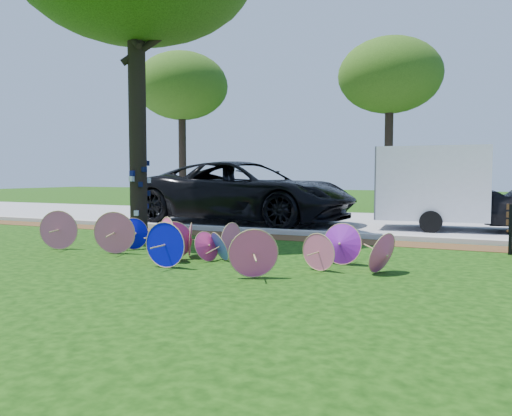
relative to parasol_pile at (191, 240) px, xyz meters
The scene contains 8 objects.
ground 0.86m from the parasol_pile, 71.79° to the right, with size 90.00×90.00×0.00m, color black.
mulch_strip 3.79m from the parasol_pile, 86.32° to the left, with size 90.00×1.00×0.01m, color #472D16.
curb 4.48m from the parasol_pile, 86.90° to the left, with size 90.00×0.30×0.12m, color #B7B5AD.
street 8.63m from the parasol_pile, 88.39° to the left, with size 90.00×8.00×0.01m, color gray.
parasol_pile is the anchor object (origin of this frame).
black_van 7.24m from the parasol_pile, 107.34° to the left, with size 3.31×7.18×1.99m, color black.
cargo_trailer 8.12m from the parasol_pile, 63.72° to the left, with size 2.92×1.85×2.64m, color silver.
bg_trees 15.24m from the parasol_pile, 81.46° to the left, with size 26.11×6.65×7.40m.
Camera 1 is at (4.50, -7.01, 1.55)m, focal length 35.00 mm.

